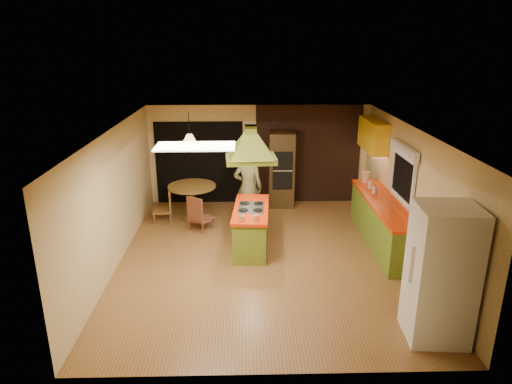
{
  "coord_description": "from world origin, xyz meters",
  "views": [
    {
      "loc": [
        -0.35,
        -7.97,
        4.02
      ],
      "look_at": [
        -0.14,
        0.58,
        1.15
      ],
      "focal_mm": 32.0,
      "sensor_mm": 36.0,
      "label": 1
    }
  ],
  "objects_px": {
    "refrigerator": "(441,274)",
    "dining_table": "(192,195)",
    "kitchen_island": "(251,227)",
    "man": "(248,188)",
    "canister_large": "(366,177)",
    "wall_oven": "(282,169)"
  },
  "relations": [
    {
      "from": "refrigerator",
      "to": "dining_table",
      "type": "relative_size",
      "value": 1.78
    },
    {
      "from": "kitchen_island",
      "to": "man",
      "type": "bearing_deg",
      "value": 96.12
    },
    {
      "from": "kitchen_island",
      "to": "dining_table",
      "type": "relative_size",
      "value": 1.57
    },
    {
      "from": "kitchen_island",
      "to": "refrigerator",
      "type": "distance_m",
      "value": 3.96
    },
    {
      "from": "man",
      "to": "dining_table",
      "type": "height_order",
      "value": "man"
    },
    {
      "from": "kitchen_island",
      "to": "dining_table",
      "type": "bearing_deg",
      "value": 133.71
    },
    {
      "from": "man",
      "to": "refrigerator",
      "type": "bearing_deg",
      "value": 130.96
    },
    {
      "from": "kitchen_island",
      "to": "refrigerator",
      "type": "relative_size",
      "value": 0.89
    },
    {
      "from": "refrigerator",
      "to": "canister_large",
      "type": "xyz_separation_m",
      "value": [
        0.08,
        4.4,
        0.06
      ]
    },
    {
      "from": "man",
      "to": "canister_large",
      "type": "distance_m",
      "value": 2.7
    },
    {
      "from": "kitchen_island",
      "to": "man",
      "type": "relative_size",
      "value": 0.98
    },
    {
      "from": "kitchen_island",
      "to": "canister_large",
      "type": "xyz_separation_m",
      "value": [
        2.64,
        1.42,
        0.61
      ]
    },
    {
      "from": "man",
      "to": "kitchen_island",
      "type": "bearing_deg",
      "value": 101.42
    },
    {
      "from": "kitchen_island",
      "to": "refrigerator",
      "type": "height_order",
      "value": "refrigerator"
    },
    {
      "from": "wall_oven",
      "to": "canister_large",
      "type": "xyz_separation_m",
      "value": [
        1.83,
        -1.04,
        0.1
      ]
    },
    {
      "from": "dining_table",
      "to": "canister_large",
      "type": "distance_m",
      "value": 4.01
    },
    {
      "from": "dining_table",
      "to": "canister_large",
      "type": "bearing_deg",
      "value": -2.61
    },
    {
      "from": "man",
      "to": "dining_table",
      "type": "xyz_separation_m",
      "value": [
        -1.29,
        0.41,
        -0.3
      ]
    },
    {
      "from": "man",
      "to": "refrigerator",
      "type": "relative_size",
      "value": 0.9
    },
    {
      "from": "man",
      "to": "dining_table",
      "type": "relative_size",
      "value": 1.6
    },
    {
      "from": "refrigerator",
      "to": "wall_oven",
      "type": "xyz_separation_m",
      "value": [
        -1.75,
        5.44,
        -0.04
      ]
    },
    {
      "from": "man",
      "to": "canister_large",
      "type": "bearing_deg",
      "value": -166.19
    }
  ]
}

